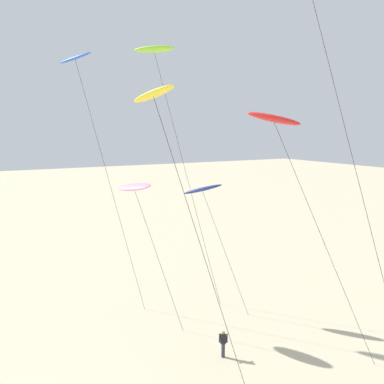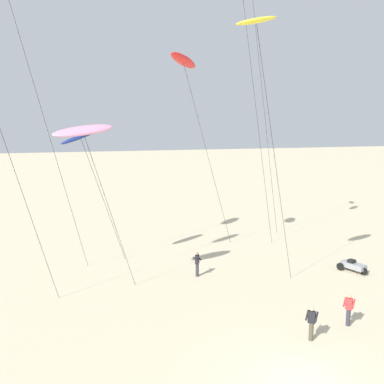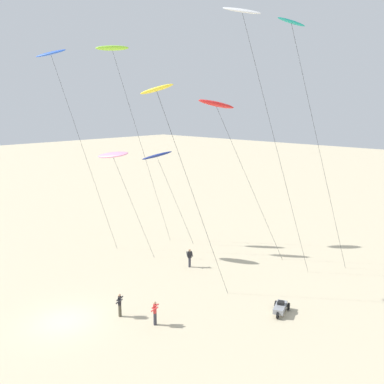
{
  "view_description": "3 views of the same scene",
  "coord_description": "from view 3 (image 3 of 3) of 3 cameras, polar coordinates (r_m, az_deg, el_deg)",
  "views": [
    {
      "loc": [
        20.32,
        -0.92,
        13.85
      ],
      "look_at": [
        -3.89,
        12.53,
        9.75
      ],
      "focal_mm": 41.18,
      "sensor_mm": 36.0,
      "label": 1
    },
    {
      "loc": [
        -8.53,
        -14.91,
        10.44
      ],
      "look_at": [
        -1.15,
        12.19,
        5.83
      ],
      "focal_mm": 42.35,
      "sensor_mm": 36.0,
      "label": 2
    },
    {
      "loc": [
        24.37,
        -13.33,
        14.3
      ],
      "look_at": [
        -0.77,
        13.35,
        6.78
      ],
      "focal_mm": 39.97,
      "sensor_mm": 36.0,
      "label": 3
    }
  ],
  "objects": [
    {
      "name": "kite_pink",
      "position": [
        40.01,
        -10.52,
        4.87
      ],
      "size": [
        4.7,
        3.29,
        10.32
      ],
      "color": "pink",
      "rests_on": "ground"
    },
    {
      "name": "kite_flyer_nearest",
      "position": [
        29.28,
        -4.97,
        -15.7
      ],
      "size": [
        0.73,
        0.73,
        1.67
      ],
      "color": "#33333D",
      "rests_on": "ground"
    },
    {
      "name": "ground_plane",
      "position": [
        31.24,
        -16.65,
        -16.17
      ],
      "size": [
        260.0,
        260.0,
        0.0
      ],
      "primitive_type": "plane",
      "color": "beige"
    },
    {
      "name": "kite_teal",
      "position": [
        37.87,
        13.26,
        20.62
      ],
      "size": [
        5.51,
        4.62,
        21.26
      ],
      "color": "teal",
      "rests_on": "ground"
    },
    {
      "name": "kite_lime",
      "position": [
        45.66,
        -10.58,
        18.27
      ],
      "size": [
        6.09,
        5.02,
        20.15
      ],
      "color": "#8CD833",
      "rests_on": "ground"
    },
    {
      "name": "kite_blue",
      "position": [
        44.07,
        -18.25,
        16.95
      ],
      "size": [
        6.05,
        4.63,
        19.53
      ],
      "color": "blue",
      "rests_on": "ground"
    },
    {
      "name": "beach_buggy",
      "position": [
        31.45,
        11.71,
        -14.83
      ],
      "size": [
        1.45,
        2.12,
        0.82
      ],
      "color": "gray",
      "rests_on": "ground"
    },
    {
      "name": "kite_white",
      "position": [
        36.5,
        6.81,
        22.51
      ],
      "size": [
        6.4,
        5.0,
        22.02
      ],
      "color": "white",
      "rests_on": "ground"
    },
    {
      "name": "kite_navy",
      "position": [
        43.48,
        -4.69,
        4.82
      ],
      "size": [
        4.48,
        3.5,
        9.85
      ],
      "color": "navy",
      "rests_on": "ground"
    },
    {
      "name": "kite_yellow",
      "position": [
        31.39,
        -4.69,
        13.33
      ],
      "size": [
        5.67,
        4.08,
        15.84
      ],
      "color": "yellow",
      "rests_on": "ground"
    },
    {
      "name": "kite_flyer_furthest",
      "position": [
        30.61,
        -9.63,
        -14.56
      ],
      "size": [
        0.73,
        0.73,
        1.67
      ],
      "color": "#4C4738",
      "rests_on": "ground"
    },
    {
      "name": "kite_flyer_middle",
      "position": [
        38.59,
        -0.32,
        -8.74
      ],
      "size": [
        0.71,
        0.72,
        1.67
      ],
      "color": "#33333D",
      "rests_on": "ground"
    },
    {
      "name": "kite_red",
      "position": [
        38.79,
        3.27,
        11.58
      ],
      "size": [
        6.52,
        5.45,
        14.96
      ],
      "color": "red",
      "rests_on": "ground"
    }
  ]
}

